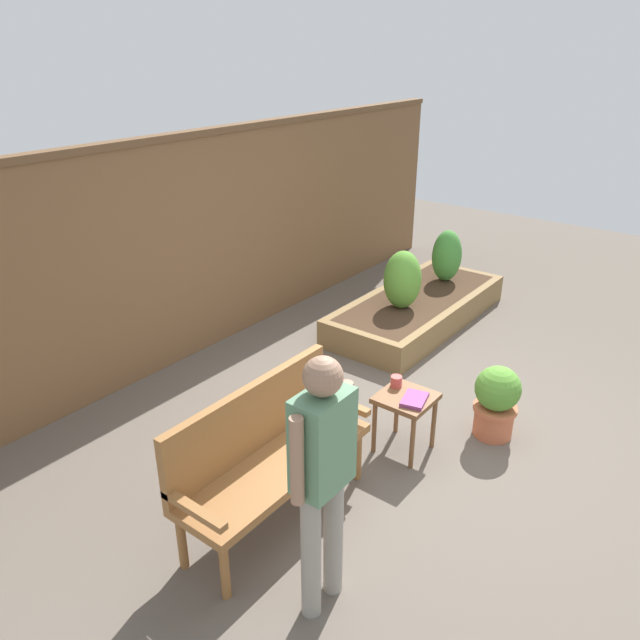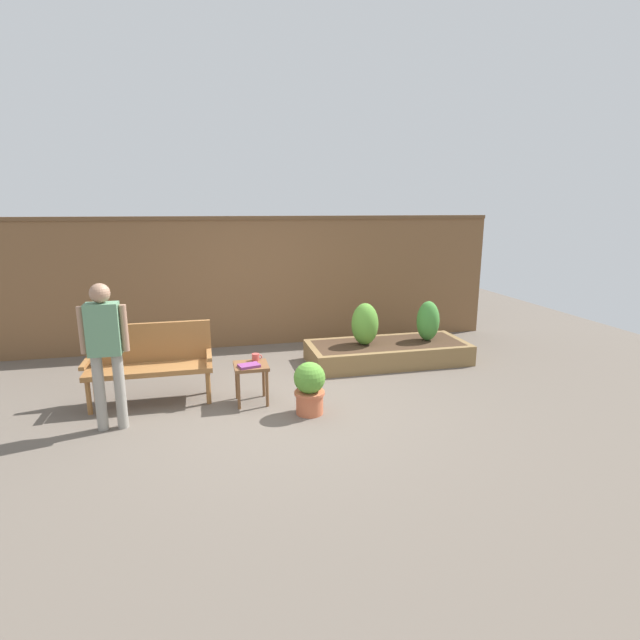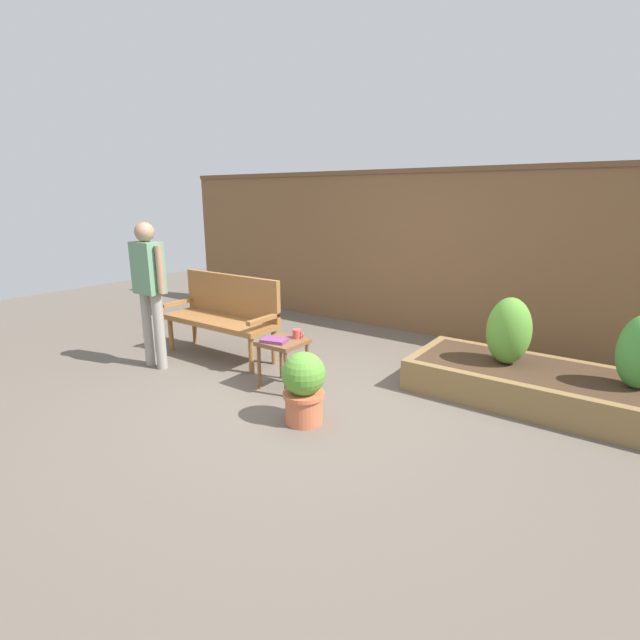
# 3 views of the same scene
# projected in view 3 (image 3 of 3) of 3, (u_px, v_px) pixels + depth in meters

# --- Properties ---
(ground_plane) EXTENTS (14.00, 14.00, 0.00)m
(ground_plane) POSITION_uv_depth(u_px,v_px,m) (306.00, 396.00, 4.38)
(ground_plane) COLOR #60564C
(fence_back) EXTENTS (8.40, 0.14, 2.16)m
(fence_back) POSITION_uv_depth(u_px,v_px,m) (424.00, 253.00, 6.15)
(fence_back) COLOR brown
(fence_back) RESTS_ON ground_plane
(garden_bench) EXTENTS (1.44, 0.48, 0.94)m
(garden_bench) POSITION_uv_depth(u_px,v_px,m) (225.00, 310.00, 5.39)
(garden_bench) COLOR #936033
(garden_bench) RESTS_ON ground_plane
(side_table) EXTENTS (0.40, 0.40, 0.48)m
(side_table) POSITION_uv_depth(u_px,v_px,m) (283.00, 348.00, 4.49)
(side_table) COLOR brown
(side_table) RESTS_ON ground_plane
(cup_on_table) EXTENTS (0.12, 0.09, 0.09)m
(cup_on_table) POSITION_uv_depth(u_px,v_px,m) (297.00, 334.00, 4.52)
(cup_on_table) COLOR #CC4C47
(cup_on_table) RESTS_ON side_table
(book_on_table) EXTENTS (0.27, 0.22, 0.03)m
(book_on_table) POSITION_uv_depth(u_px,v_px,m) (275.00, 340.00, 4.41)
(book_on_table) COLOR #7F3875
(book_on_table) RESTS_ON side_table
(potted_boxwood) EXTENTS (0.36, 0.36, 0.61)m
(potted_boxwood) POSITION_uv_depth(u_px,v_px,m) (304.00, 386.00, 3.80)
(potted_boxwood) COLOR #C66642
(potted_boxwood) RESTS_ON ground_plane
(raised_planter_bed) EXTENTS (2.40, 1.00, 0.30)m
(raised_planter_bed) POSITION_uv_depth(u_px,v_px,m) (546.00, 387.00, 4.21)
(raised_planter_bed) COLOR olive
(raised_planter_bed) RESTS_ON ground_plane
(shrub_near_bench) EXTENTS (0.40, 0.40, 0.63)m
(shrub_near_bench) POSITION_uv_depth(u_px,v_px,m) (509.00, 331.00, 4.30)
(shrub_near_bench) COLOR brown
(shrub_near_bench) RESTS_ON raised_planter_bed
(person_by_bench) EXTENTS (0.47, 0.20, 1.56)m
(person_by_bench) POSITION_uv_depth(u_px,v_px,m) (149.00, 283.00, 4.91)
(person_by_bench) COLOR gray
(person_by_bench) RESTS_ON ground_plane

